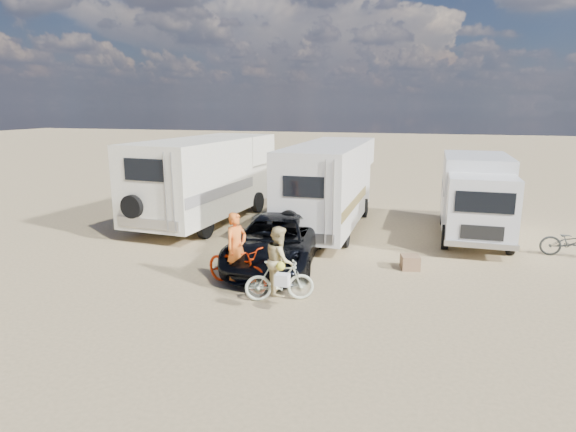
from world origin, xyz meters
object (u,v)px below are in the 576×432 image
(bike_man, at_px, (237,266))
(bike_woman, at_px, (279,281))
(rv_left, at_px, (205,181))
(rider_woman, at_px, (279,268))
(rv_main, at_px, (330,187))
(bike_parked, at_px, (573,242))
(rider_man, at_px, (237,254))
(cooler, at_px, (255,252))
(crate, at_px, (410,262))
(dark_suv, at_px, (276,241))
(box_truck, at_px, (476,198))

(bike_man, xyz_separation_m, bike_woman, (1.22, -0.50, -0.05))
(rv_left, bearing_deg, rider_woman, -49.01)
(rv_main, distance_m, rv_left, 4.67)
(bike_parked, bearing_deg, rider_man, 124.17)
(rider_man, relative_size, cooler, 3.04)
(bike_woman, xyz_separation_m, crate, (2.71, 3.02, -0.28))
(dark_suv, relative_size, bike_man, 2.42)
(bike_parked, bearing_deg, dark_suv, 114.44)
(rv_main, distance_m, bike_woman, 6.82)
(box_truck, distance_m, crate, 4.38)
(rv_left, relative_size, rider_woman, 4.64)
(bike_woman, relative_size, rider_man, 0.94)
(bike_woman, bearing_deg, bike_man, 46.27)
(cooler, xyz_separation_m, crate, (4.25, 0.39, -0.03))
(bike_woman, xyz_separation_m, rider_man, (-1.22, 0.50, 0.36))
(box_truck, bearing_deg, bike_parked, -28.86)
(rider_man, bearing_deg, cooler, 33.02)
(cooler, bearing_deg, rv_main, 77.56)
(rv_left, xyz_separation_m, rider_woman, (4.93, -6.50, -0.78))
(rider_woman, bearing_deg, crate, -63.50)
(dark_suv, height_order, bike_parked, dark_suv)
(rv_main, xyz_separation_m, rv_left, (-4.66, -0.24, 0.05))
(rv_main, relative_size, bike_man, 3.67)
(rider_man, relative_size, rider_woman, 1.08)
(bike_man, bearing_deg, dark_suv, 13.42)
(rv_left, distance_m, cooler, 5.32)
(dark_suv, height_order, bike_man, dark_suv)
(rv_main, height_order, crate, rv_main)
(bike_parked, distance_m, cooler, 9.09)
(bike_man, bearing_deg, box_truck, -17.87)
(box_truck, distance_m, cooler, 7.48)
(dark_suv, distance_m, bike_man, 1.93)
(rider_man, bearing_deg, bike_man, -38.95)
(rv_left, relative_size, cooler, 13.07)
(rider_woman, bearing_deg, bike_woman, -0.00)
(rv_left, height_order, dark_suv, rv_left)
(dark_suv, distance_m, bike_parked, 8.52)
(rv_left, height_order, rider_man, rv_left)
(cooler, bearing_deg, dark_suv, -14.67)
(rider_woman, xyz_separation_m, crate, (2.71, 3.02, -0.58))
(box_truck, height_order, bike_man, box_truck)
(rv_main, xyz_separation_m, rider_woman, (0.27, -6.74, -0.73))
(rider_man, height_order, cooler, rider_man)
(rider_woman, distance_m, bike_parked, 8.94)
(bike_man, relative_size, rider_woman, 1.29)
(box_truck, height_order, crate, box_truck)
(rv_main, xyz_separation_m, dark_suv, (-0.58, -4.35, -0.83))
(rv_left, height_order, bike_woman, rv_left)
(bike_parked, bearing_deg, rv_left, 88.50)
(bike_woman, distance_m, cooler, 3.05)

